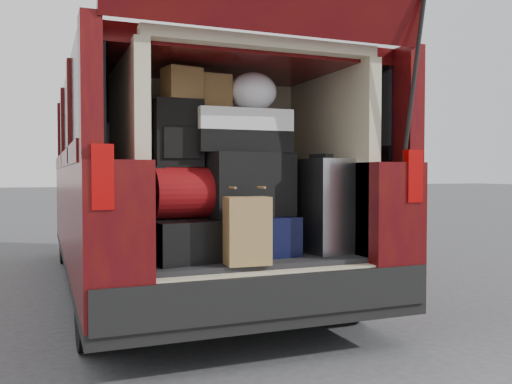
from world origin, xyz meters
The scene contains 14 objects.
ground centered at (0.00, 0.00, 0.00)m, with size 80.00×80.00×0.00m, color #3B3B3E.
minivan centered at (0.00, 1.86, 0.91)m, with size 1.90×5.35×2.77m.
load_floor centered at (0.00, 0.28, 0.28)m, with size 1.24×1.05×0.55m, color black.
black_hardshell centered at (-0.40, 0.14, 0.66)m, with size 0.42×0.57×0.23m, color black.
navy_hardshell centered at (0.05, 0.17, 0.67)m, with size 0.43×0.53×0.23m, color black.
silver_roller centered at (0.48, 0.07, 0.84)m, with size 0.24×0.38×0.57m, color silver.
kraft_bag centered at (-0.10, -0.20, 0.73)m, with size 0.23×0.15×0.36m, color #A47F4A.
red_duffel centered at (-0.32, 0.13, 0.93)m, with size 0.45×0.29×0.29m, color maroon.
black_soft_case centered at (0.02, 0.15, 0.97)m, with size 0.52×0.31×0.38m, color black.
backpack centered at (-0.38, 0.18, 1.27)m, with size 0.27×0.16×0.39m, color black.
twotone_duffel centered at (-0.01, 0.17, 1.29)m, with size 0.57×0.29×0.25m, color white.
grocery_sack_lower centered at (-0.36, 0.18, 1.55)m, with size 0.20×0.16×0.18m, color brown.
grocery_sack_upper centered at (-0.17, 0.23, 1.52)m, with size 0.21×0.17×0.21m, color brown.
plastic_bag_center centered at (0.08, 0.19, 1.53)m, with size 0.29×0.27×0.23m, color white.
Camera 1 is at (-1.11, -2.89, 1.04)m, focal length 38.00 mm.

